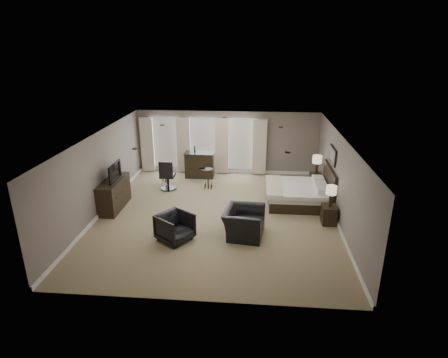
# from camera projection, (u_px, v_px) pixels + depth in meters

# --- Properties ---
(room) EXTENTS (7.60, 8.60, 2.64)m
(room) POSITION_uv_depth(u_px,v_px,m) (216.00, 177.00, 11.58)
(room) COLOR #887956
(room) RESTS_ON ground
(window_bay) EXTENTS (5.25, 0.20, 2.30)m
(window_bay) POSITION_uv_depth(u_px,v_px,m) (203.00, 145.00, 15.53)
(window_bay) COLOR silver
(window_bay) RESTS_ON room
(bed) EXTENTS (2.07, 1.98, 1.32)m
(bed) POSITION_uv_depth(u_px,v_px,m) (296.00, 185.00, 12.70)
(bed) COLOR silver
(bed) RESTS_ON ground
(nightstand_near) EXTENTS (0.43, 0.52, 0.57)m
(nightstand_near) POSITION_uv_depth(u_px,v_px,m) (329.00, 215.00, 11.40)
(nightstand_near) COLOR black
(nightstand_near) RESTS_ON ground
(nightstand_far) EXTENTS (0.44, 0.54, 0.59)m
(nightstand_far) POSITION_uv_depth(u_px,v_px,m) (315.00, 181.00, 14.11)
(nightstand_far) COLOR black
(nightstand_far) RESTS_ON ground
(lamp_near) EXTENTS (0.32, 0.32, 0.66)m
(lamp_near) POSITION_uv_depth(u_px,v_px,m) (331.00, 196.00, 11.19)
(lamp_near) COLOR beige
(lamp_near) RESTS_ON nightstand_near
(lamp_far) EXTENTS (0.34, 0.34, 0.71)m
(lamp_far) POSITION_uv_depth(u_px,v_px,m) (317.00, 165.00, 13.89)
(lamp_far) COLOR beige
(lamp_far) RESTS_ON nightstand_far
(wall_art) EXTENTS (0.04, 0.96, 0.56)m
(wall_art) POSITION_uv_depth(u_px,v_px,m) (332.00, 155.00, 12.23)
(wall_art) COLOR slate
(wall_art) RESTS_ON room
(dresser) EXTENTS (0.55, 1.70, 0.99)m
(dresser) POSITION_uv_depth(u_px,v_px,m) (114.00, 194.00, 12.40)
(dresser) COLOR black
(dresser) RESTS_ON ground
(tv) EXTENTS (0.58, 1.00, 0.13)m
(tv) POSITION_uv_depth(u_px,v_px,m) (113.00, 178.00, 12.21)
(tv) COLOR black
(tv) RESTS_ON dresser
(armchair_near) EXTENTS (0.96, 1.33, 1.08)m
(armchair_near) POSITION_uv_depth(u_px,v_px,m) (244.00, 218.00, 10.63)
(armchair_near) COLOR black
(armchair_near) RESTS_ON ground
(armchair_far) EXTENTS (1.14, 1.15, 0.87)m
(armchair_far) POSITION_uv_depth(u_px,v_px,m) (175.00, 226.00, 10.38)
(armchair_far) COLOR black
(armchair_far) RESTS_ON ground
(bar_counter) EXTENTS (1.20, 0.62, 1.05)m
(bar_counter) POSITION_uv_depth(u_px,v_px,m) (200.00, 165.00, 15.25)
(bar_counter) COLOR black
(bar_counter) RESTS_ON ground
(bar_stool_left) EXTENTS (0.43, 0.43, 0.72)m
(bar_stool_left) POSITION_uv_depth(u_px,v_px,m) (165.00, 174.00, 14.70)
(bar_stool_left) COLOR black
(bar_stool_left) RESTS_ON ground
(bar_stool_right) EXTENTS (0.44, 0.44, 0.79)m
(bar_stool_right) POSITION_uv_depth(u_px,v_px,m) (208.00, 179.00, 14.07)
(bar_stool_right) COLOR black
(bar_stool_right) RESTS_ON ground
(desk_chair) EXTENTS (0.59, 0.59, 1.16)m
(desk_chair) POSITION_uv_depth(u_px,v_px,m) (168.00, 175.00, 13.96)
(desk_chair) COLOR black
(desk_chair) RESTS_ON ground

